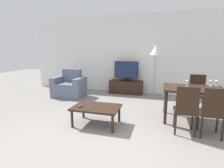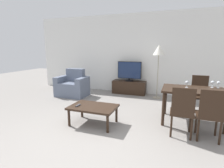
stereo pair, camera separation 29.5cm
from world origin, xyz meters
TOP-DOWN VIEW (x-y plane):
  - ground_plane at (0.00, 0.00)m, footprint 18.00×18.00m
  - wall_back at (0.00, 3.79)m, footprint 7.63×0.06m
  - armchair at (-1.84, 2.62)m, footprint 0.98×0.68m
  - tv_stand at (-0.16, 3.53)m, footprint 1.13×0.38m
  - tv at (-0.16, 3.52)m, footprint 0.81×0.29m
  - coffee_table at (-0.21, 0.84)m, footprint 0.94×0.62m
  - dining_table at (1.68, 1.60)m, footprint 1.21×0.81m
  - dining_chair_near at (1.47, 0.89)m, footprint 0.40×0.40m
  - dining_chair_far at (1.89, 2.32)m, footprint 0.40×0.40m
  - dining_chair_near_right at (1.89, 0.89)m, footprint 0.40×0.40m
  - floor_lamp at (0.81, 3.29)m, footprint 0.36×0.36m
  - remote_primary at (-0.51, 0.74)m, footprint 0.04×0.15m
  - wine_glass_left at (2.06, 1.88)m, footprint 0.07×0.07m
  - wine_glass_center at (1.56, 1.71)m, footprint 0.07×0.07m
  - wine_glass_right at (2.17, 1.88)m, footprint 0.07×0.07m

SIDE VIEW (x-z plane):
  - ground_plane at x=0.00m, z-range 0.00..0.00m
  - tv_stand at x=-0.16m, z-range 0.00..0.45m
  - armchair at x=-1.84m, z-range -0.12..0.76m
  - coffee_table at x=-0.21m, z-range 0.15..0.53m
  - remote_primary at x=-0.51m, z-range 0.39..0.41m
  - dining_chair_near at x=1.47m, z-range 0.04..0.95m
  - dining_chair_far at x=1.89m, z-range 0.04..0.95m
  - dining_chair_near_right at x=1.89m, z-range 0.04..0.95m
  - dining_table at x=1.68m, z-range 0.27..1.00m
  - tv at x=-0.16m, z-range 0.45..1.11m
  - wine_glass_left at x=2.06m, z-range 0.76..0.90m
  - wine_glass_center at x=1.56m, z-range 0.76..0.90m
  - wine_glass_right at x=2.17m, z-range 0.76..0.90m
  - wall_back at x=0.00m, z-range 0.00..2.70m
  - floor_lamp at x=0.81m, z-range 0.61..2.26m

